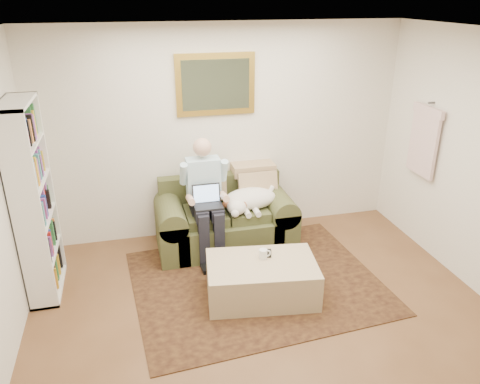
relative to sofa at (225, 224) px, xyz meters
name	(u,v)px	position (x,y,z in m)	size (l,w,h in m)	color
room_shell	(278,204)	(0.08, -1.70, 1.02)	(4.51, 5.00, 2.61)	brown
rug	(256,282)	(0.15, -0.89, -0.28)	(2.57, 2.06, 0.01)	black
sofa	(225,224)	(0.00, 0.00, 0.00)	(1.64, 0.84, 0.99)	#52592F
seated_man	(206,200)	(-0.25, -0.15, 0.41)	(0.54, 0.77, 1.38)	#8CC6D8
laptop	(207,200)	(-0.25, -0.21, 0.44)	(0.32, 0.25, 0.23)	black
sleeping_dog	(250,198)	(0.30, -0.08, 0.35)	(0.68, 0.43, 0.25)	white
ottoman	(262,280)	(0.13, -1.14, -0.08)	(1.10, 0.70, 0.40)	tan
coffee_mug	(263,254)	(0.17, -1.06, 0.16)	(0.08, 0.08, 0.10)	white
tv_remote	(269,253)	(0.25, -1.00, 0.12)	(0.05, 0.15, 0.02)	black
bookshelf	(33,202)	(-2.02, -0.45, 0.72)	(0.28, 0.80, 2.00)	white
wall_mirror	(216,85)	(0.00, 0.42, 1.62)	(0.94, 0.04, 0.72)	gold
hanging_shirt	(424,137)	(2.27, -0.45, 1.07)	(0.06, 0.52, 0.90)	beige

